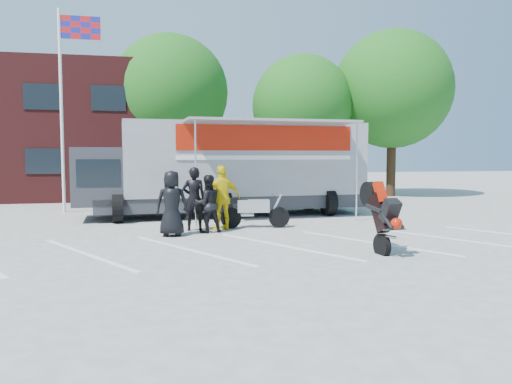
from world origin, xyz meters
name	(u,v)px	position (x,y,z in m)	size (l,w,h in m)	color
ground	(288,254)	(0.00, 0.00, 0.00)	(100.00, 100.00, 0.00)	#ACACA6
parking_bay_lines	(277,246)	(0.00, 1.00, 0.01)	(18.00, 5.00, 0.01)	white
office_building	(19,132)	(-10.00, 18.00, 3.50)	(18.00, 8.00, 7.00)	#4E1919
flagpole	(68,85)	(-6.24, 10.00, 5.05)	(1.61, 0.12, 8.00)	white
tree_left	(170,93)	(-2.00, 16.00, 5.57)	(6.12, 6.12, 8.64)	#382314
tree_mid	(303,106)	(5.00, 15.00, 4.94)	(5.44, 5.44, 7.68)	#382314
tree_right	(393,90)	(10.00, 14.50, 5.88)	(6.46, 6.46, 9.12)	#382314
transporter_truck	(232,215)	(-0.06, 7.64, 0.00)	(11.02, 5.31, 3.51)	#909498
parked_motorcycle	(255,228)	(0.10, 4.22, 0.00)	(0.74, 2.22, 1.16)	#AEAEB3
stunt_bike_rider	(369,250)	(2.05, 0.05, 0.00)	(0.74, 1.58, 1.86)	black
spectator_leather_a	(172,203)	(-2.53, 3.18, 0.93)	(0.91, 0.59, 1.87)	black
spectator_leather_b	(194,199)	(-1.82, 4.09, 0.97)	(0.71, 0.46, 1.94)	black
spectator_leather_c	(207,204)	(-1.47, 3.61, 0.86)	(0.83, 0.65, 1.71)	black
spectator_hivis	(222,198)	(-0.96, 4.02, 0.99)	(1.16, 0.48, 1.99)	yellow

